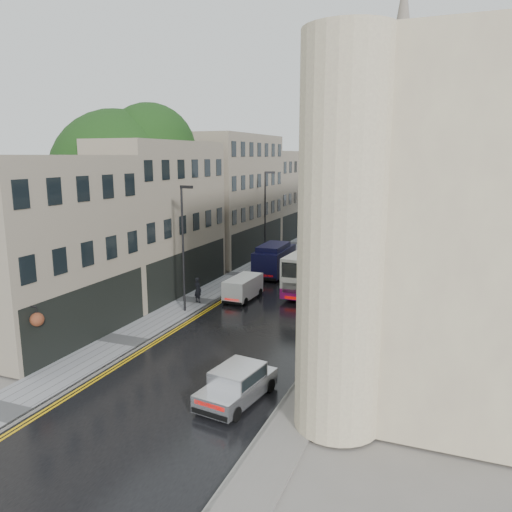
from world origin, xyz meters
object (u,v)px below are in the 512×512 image
Objects in this scene: tree_far at (204,196)px; pedestrian at (198,290)px; tree_near at (119,199)px; lamp_post_far at (265,218)px; white_van at (226,291)px; lamp_post_near at (183,250)px; cream_bus at (293,273)px; silver_hatchback at (201,393)px; white_lorry at (345,243)px; navy_van at (255,263)px.

pedestrian is at bearing -64.60° from tree_far.
tree_near is 14.77m from lamp_post_far.
lamp_post_near is at bearing -117.81° from white_van.
silver_hatchback is at bearing -82.45° from cream_bus.
white_lorry reaches higher than pedestrian.
cream_bus is 1.36× the size of lamp_post_far.
lamp_post_near is (6.85, -16.22, -2.06)m from tree_far.
lamp_post_far is (6.72, 12.90, -2.57)m from tree_near.
tree_far is 1.08× the size of cream_bus.
white_lorry reaches higher than silver_hatchback.
tree_near is at bearing 163.64° from lamp_post_near.
tree_far is at bearing 179.91° from white_lorry.
tree_far reaches higher than silver_hatchback.
cream_bus is 5.42m from white_van.
white_van is (8.78, -0.35, -6.09)m from tree_near.
tree_near is at bearing -139.89° from lamp_post_far.
silver_hatchback is (0.10, -28.43, -1.44)m from white_lorry.
pedestrian is (-7.03, -15.33, -1.22)m from white_lorry.
navy_van reaches higher than silver_hatchback.
white_lorry is at bearing 49.98° from navy_van.
white_van is at bearing -2.29° from tree_near.
tree_near is 3.76× the size of white_van.
pedestrian reaches higher than white_van.
tree_near is 1.66× the size of white_lorry.
navy_van is at bearing -38.56° from tree_far.
tree_near reaches higher than navy_van.
tree_near reaches higher than cream_bus.
navy_van is at bearing -79.36° from pedestrian.
tree_far is 1.49× the size of white_lorry.
tree_far is 1.46× the size of lamp_post_far.
tree_near reaches higher than lamp_post_near.
tree_far is at bearing 120.79° from lamp_post_near.
lamp_post_near is (-1.05, -9.92, 2.74)m from navy_van.
tree_far is 7.11× the size of pedestrian.
lamp_post_far reaches higher than white_van.
white_lorry is 7.76m from lamp_post_far.
white_lorry reaches higher than cream_bus.
tree_far is 16.57m from pedestrian.
tree_near is 1.20× the size of cream_bus.
cream_bus is (12.13, -9.41, -4.64)m from tree_far.
tree_far is 3.37× the size of white_van.
tree_near is 3.47× the size of silver_hatchback.
lamp_post_near reaches higher than white_van.
tree_near is at bearing 142.95° from silver_hatchback.
silver_hatchback is 21.84m from navy_van.
silver_hatchback is 14.91m from pedestrian.
pedestrian is 0.22× the size of lamp_post_near.
tree_near is 11.94m from navy_van.
white_van is at bearing -103.56° from lamp_post_far.
cream_bus is 10.69m from white_lorry.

